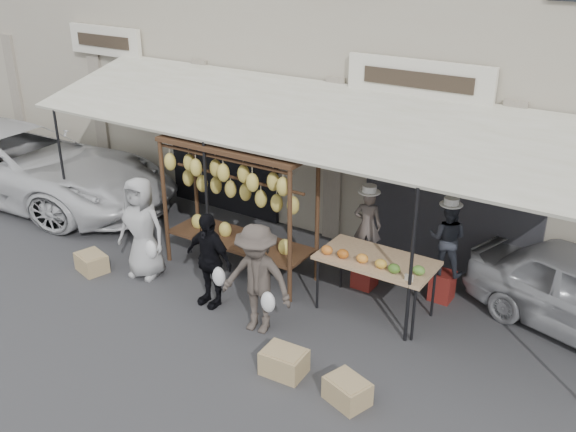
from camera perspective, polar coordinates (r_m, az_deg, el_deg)
name	(u,v)px	position (r m, az deg, el deg)	size (l,w,h in m)	color
ground_plane	(214,324)	(9.55, -6.61, -9.52)	(90.00, 90.00, 0.00)	#2D2D30
shophouse	(410,19)	(13.67, 10.83, 16.86)	(24.00, 6.15, 7.30)	#A69985
awning	(299,118)	(10.17, 0.95, 8.74)	(10.00, 2.35, 2.92)	beige
banana_rack	(236,184)	(10.23, -4.67, 2.85)	(2.60, 0.90, 2.24)	#362316
produce_table	(375,262)	(9.38, 7.76, -4.06)	(1.70, 0.90, 1.04)	tan
vendor_left	(367,226)	(10.01, 7.08, -0.86)	(0.43, 0.28, 1.19)	#4D4542
vendor_right	(447,238)	(9.87, 13.99, -1.94)	(0.57, 0.44, 1.16)	#292C35
customer_left	(142,228)	(10.63, -12.87, -1.04)	(0.84, 0.55, 1.72)	#9B9B9B
customer_mid	(209,259)	(9.69, -7.06, -3.86)	(0.88, 0.37, 1.50)	black
customer_right	(257,279)	(8.97, -2.79, -5.63)	(1.06, 0.61, 1.64)	#453C36
stool_left	(365,273)	(10.38, 6.85, -5.04)	(0.34, 0.34, 0.48)	maroon
stool_right	(442,286)	(10.25, 13.53, -6.05)	(0.33, 0.33, 0.47)	maroon
crate_near_a	(284,362)	(8.48, -0.35, -12.86)	(0.55, 0.42, 0.33)	tan
crate_near_b	(347,391)	(8.08, 5.29, -15.24)	(0.51, 0.39, 0.31)	tan
crate_far	(92,263)	(11.29, -17.05, -3.98)	(0.52, 0.39, 0.31)	tan
van	(12,144)	(14.92, -23.36, 5.87)	(2.44, 5.30, 2.21)	silver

